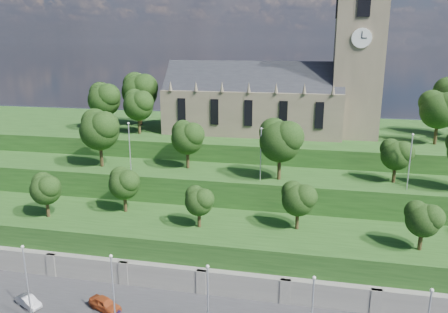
# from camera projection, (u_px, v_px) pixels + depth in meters

# --- Properties ---
(retaining_wall) EXTENTS (160.00, 2.10, 5.00)m
(retaining_wall) POSITION_uv_depth(u_px,v_px,m) (243.00, 291.00, 52.33)
(retaining_wall) COLOR slate
(retaining_wall) RESTS_ON ground
(embankment_lower) EXTENTS (160.00, 12.00, 8.00)m
(embankment_lower) POSITION_uv_depth(u_px,v_px,m) (251.00, 256.00, 57.65)
(embankment_lower) COLOR #1D4416
(embankment_lower) RESTS_ON ground
(embankment_upper) EXTENTS (160.00, 10.00, 12.00)m
(embankment_upper) POSITION_uv_depth(u_px,v_px,m) (262.00, 211.00, 67.55)
(embankment_upper) COLOR #1D4416
(embankment_upper) RESTS_ON ground
(hilltop) EXTENTS (160.00, 32.00, 15.00)m
(hilltop) POSITION_uv_depth(u_px,v_px,m) (275.00, 165.00, 87.03)
(hilltop) COLOR #1D4416
(hilltop) RESTS_ON ground
(church) EXTENTS (38.60, 12.35, 27.60)m
(church) POSITION_uv_depth(u_px,v_px,m) (280.00, 92.00, 79.24)
(church) COLOR #6A5E4A
(church) RESTS_ON hilltop
(trees_lower) EXTENTS (64.43, 8.25, 6.51)m
(trees_lower) POSITION_uv_depth(u_px,v_px,m) (261.00, 198.00, 55.55)
(trees_lower) COLOR #2E2412
(trees_lower) RESTS_ON embankment_lower
(trees_upper) EXTENTS (59.96, 8.52, 9.22)m
(trees_upper) POSITION_uv_depth(u_px,v_px,m) (258.00, 138.00, 63.67)
(trees_upper) COLOR #2E2412
(trees_upper) RESTS_ON embankment_upper
(trees_hilltop) EXTENTS (73.01, 16.21, 10.57)m
(trees_hilltop) POSITION_uv_depth(u_px,v_px,m) (280.00, 98.00, 78.89)
(trees_hilltop) COLOR #2E2412
(trees_hilltop) RESTS_ON hilltop
(lamp_posts_promenade) EXTENTS (60.36, 0.36, 8.81)m
(lamp_posts_promenade) POSITION_uv_depth(u_px,v_px,m) (208.00, 300.00, 42.62)
(lamp_posts_promenade) COLOR #B2B2B7
(lamp_posts_promenade) RESTS_ON promenade
(lamp_posts_upper) EXTENTS (40.36, 0.36, 7.78)m
(lamp_posts_upper) POSITION_uv_depth(u_px,v_px,m) (261.00, 150.00, 62.03)
(lamp_posts_upper) COLOR #B2B2B7
(lamp_posts_upper) RESTS_ON embankment_upper
(car_left) EXTENTS (4.52, 3.19, 1.43)m
(car_left) POSITION_uv_depth(u_px,v_px,m) (105.00, 304.00, 49.33)
(car_left) COLOR #9D3F1A
(car_left) RESTS_ON promenade
(car_middle) EXTENTS (3.80, 2.60, 1.19)m
(car_middle) POSITION_uv_depth(u_px,v_px,m) (29.00, 301.00, 50.02)
(car_middle) COLOR #A7A7AC
(car_middle) RESTS_ON promenade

